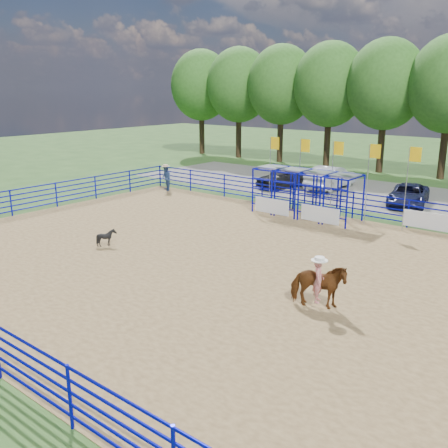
{
  "coord_description": "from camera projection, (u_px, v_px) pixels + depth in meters",
  "views": [
    {
      "loc": [
        11.12,
        -15.0,
        6.92
      ],
      "look_at": [
        -1.77,
        1.0,
        1.3
      ],
      "focal_mm": 40.0,
      "sensor_mm": 36.0,
      "label": 1
    }
  ],
  "objects": [
    {
      "name": "perimeter_fence",
      "position": [
        243.0,
        250.0,
        19.62
      ],
      "size": [
        30.1,
        20.1,
        1.5
      ],
      "color": "#070BAB",
      "rests_on": "ground"
    },
    {
      "name": "gravel_strip",
      "position": [
        398.0,
        197.0,
        32.59
      ],
      "size": [
        40.0,
        10.0,
        0.01
      ],
      "primitive_type": "cube",
      "color": "slate",
      "rests_on": "ground"
    },
    {
      "name": "chute_assembly",
      "position": [
        312.0,
        195.0,
        27.28
      ],
      "size": [
        19.32,
        2.41,
        4.2
      ],
      "color": "#070BAB",
      "rests_on": "ground"
    },
    {
      "name": "arena_dirt",
      "position": [
        243.0,
        268.0,
        19.82
      ],
      "size": [
        30.0,
        20.0,
        0.02
      ],
      "primitive_type": "cube",
      "color": "olive",
      "rests_on": "ground"
    },
    {
      "name": "ground",
      "position": [
        243.0,
        268.0,
        19.82
      ],
      "size": [
        120.0,
        120.0,
        0.0
      ],
      "primitive_type": "plane",
      "color": "#395E25",
      "rests_on": "ground"
    },
    {
      "name": "car_c",
      "position": [
        408.0,
        195.0,
        30.29
      ],
      "size": [
        3.0,
        4.88,
        1.26
      ],
      "primitive_type": "imported",
      "rotation": [
        0.0,
        0.0,
        0.21
      ],
      "color": "#151836",
      "rests_on": "gravel_strip"
    },
    {
      "name": "calf",
      "position": [
        107.0,
        237.0,
        22.43
      ],
      "size": [
        0.84,
        0.78,
        0.79
      ],
      "primitive_type": "imported",
      "rotation": [
        0.0,
        0.0,
        1.79
      ],
      "color": "black",
      "rests_on": "arena_dirt"
    },
    {
      "name": "car_b",
      "position": [
        330.0,
        177.0,
        35.22
      ],
      "size": [
        1.73,
        4.89,
        1.61
      ],
      "primitive_type": "imported",
      "rotation": [
        0.0,
        0.0,
        3.15
      ],
      "color": "#9C9FA5",
      "rests_on": "gravel_strip"
    },
    {
      "name": "car_a",
      "position": [
        284.0,
        177.0,
        35.77
      ],
      "size": [
        2.65,
        4.7,
        1.51
      ],
      "primitive_type": "imported",
      "rotation": [
        0.0,
        0.0,
        -0.21
      ],
      "color": "black",
      "rests_on": "gravel_strip"
    },
    {
      "name": "spectator_cowboy",
      "position": [
        166.0,
        178.0,
        34.48
      ],
      "size": [
        1.06,
        0.99,
        1.79
      ],
      "color": "navy",
      "rests_on": "arena_dirt"
    },
    {
      "name": "horse_and_rider",
      "position": [
        318.0,
        282.0,
        15.98
      ],
      "size": [
        1.99,
        1.43,
        2.45
      ],
      "color": "brown",
      "rests_on": "arena_dirt"
    }
  ]
}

